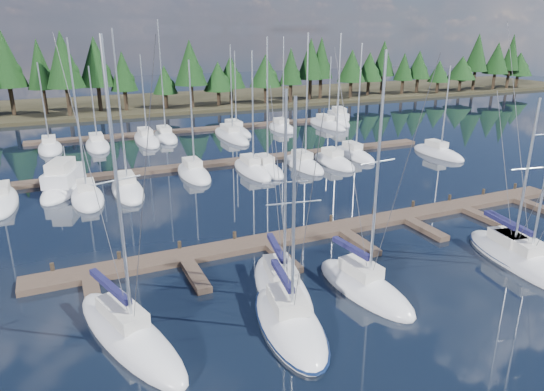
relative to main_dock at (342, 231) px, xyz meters
name	(u,v)px	position (x,y,z in m)	size (l,w,h in m)	color
ground	(273,187)	(0.00, 12.64, -0.20)	(260.00, 260.00, 0.00)	black
far_shore	(153,103)	(0.00, 72.64, 0.10)	(220.00, 30.00, 0.60)	#312C1B
main_dock	(342,231)	(0.00, 0.00, 0.00)	(44.00, 6.13, 0.90)	#4D3C30
back_docks	(213,144)	(0.00, 32.23, 0.00)	(50.00, 21.80, 0.40)	#4D3C30
front_sailboat_0	(129,334)	(-16.71, -6.92, 0.09)	(5.44, 10.47, 15.23)	silver
front_sailboat_1	(289,322)	(-8.95, -9.23, 0.07)	(4.41, 8.83, 12.65)	silver
front_sailboat_2	(282,289)	(-7.87, -6.06, 0.07)	(4.51, 9.36, 12.59)	silver
front_sailboat_3	(364,286)	(-3.38, -7.79, 0.10)	(3.45, 8.06, 14.45)	silver
front_sailboat_4	(508,254)	(8.00, -8.07, 0.07)	(3.97, 7.93, 11.52)	silver
front_sailboat_5	(523,260)	(8.12, -9.13, 0.09)	(4.66, 10.45, 15.92)	silver
back_sailboat_rows	(220,151)	(-0.36, 27.94, 0.06)	(50.11, 32.80, 16.67)	silver
motor_yacht_left	(65,184)	(-18.61, 20.03, 0.33)	(6.40, 10.27, 4.88)	silver
motor_yacht_right	(338,120)	(23.77, 39.37, 0.28)	(4.93, 9.16, 4.35)	silver
tree_line	(153,70)	(-1.23, 62.87, 7.37)	(186.28, 11.81, 14.06)	black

